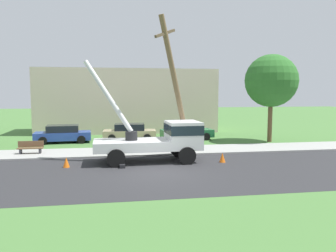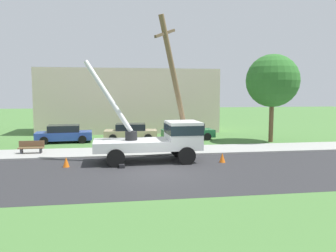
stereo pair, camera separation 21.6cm
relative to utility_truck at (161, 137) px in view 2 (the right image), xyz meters
name	(u,v)px [view 2 (the right image)]	position (x,y,z in m)	size (l,w,h in m)	color
ground_plane	(140,140)	(-0.62, 9.18, -1.41)	(120.00, 120.00, 0.00)	#477538
road_asphalt	(157,172)	(-0.62, -2.82, -1.40)	(80.00, 8.76, 0.01)	#2B2B2D
sidewalk_strip	(146,151)	(-0.62, 3.25, -1.36)	(80.00, 3.38, 0.10)	#9E9E99
utility_truck	(161,137)	(0.00, 0.00, 0.00)	(6.82, 3.21, 5.98)	silver
leaning_utility_pole	(176,87)	(1.03, 0.90, 2.99)	(2.85, 2.63, 8.60)	brown
traffic_cone_ahead	(222,158)	(3.44, -0.97, -1.13)	(0.36, 0.36, 0.56)	orange
traffic_cone_behind	(66,162)	(-5.37, -0.84, -1.13)	(0.36, 0.36, 0.56)	orange
traffic_cone_curbside	(184,153)	(1.60, 1.02, -1.13)	(0.36, 0.36, 0.56)	orange
parked_sedan_blue	(64,134)	(-6.85, 8.53, -0.70)	(4.53, 2.24, 1.42)	#263F99
parked_sedan_tan	(131,132)	(-1.44, 8.95, -0.70)	(4.50, 2.20, 1.42)	tan
parked_sedan_green	(188,131)	(3.47, 8.65, -0.70)	(4.54, 2.27, 1.42)	#1E6638
park_bench	(31,148)	(-8.16, 3.32, -0.95)	(1.60, 0.45, 0.90)	brown
roadside_tree_near	(272,81)	(9.93, 6.25, 3.58)	(4.28, 4.28, 7.15)	brown
lowrise_building_backdrop	(129,101)	(-1.29, 16.15, 1.79)	(18.00, 6.00, 6.40)	beige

